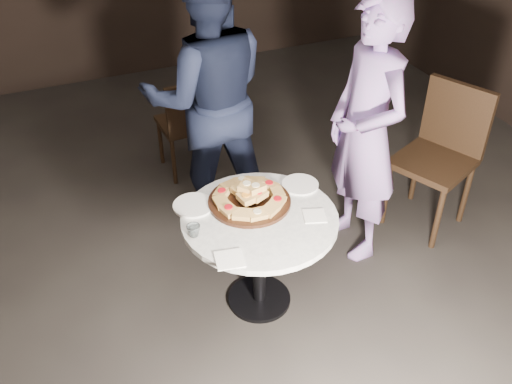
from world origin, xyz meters
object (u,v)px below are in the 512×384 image
(table, at_px, (260,233))
(chair_far, at_px, (188,121))
(water_glass, at_px, (194,231))
(serving_board, at_px, (249,201))
(focaccia_pile, at_px, (250,195))
(chair_right, at_px, (442,147))
(diner_teal, at_px, (366,133))
(diner_navy, at_px, (208,98))

(table, bearing_deg, chair_far, 87.60)
(water_glass, bearing_deg, table, 1.76)
(serving_board, bearing_deg, water_glass, -158.56)
(focaccia_pile, bearing_deg, chair_right, 5.79)
(chair_far, bearing_deg, diner_teal, 118.90)
(diner_navy, relative_size, diner_teal, 1.06)
(serving_board, distance_m, diner_navy, 0.87)
(focaccia_pile, xyz_separation_m, chair_far, (0.06, 1.35, -0.22))
(table, relative_size, serving_board, 2.45)
(water_glass, distance_m, chair_far, 1.57)
(focaccia_pile, bearing_deg, water_glass, -158.43)
(table, xyz_separation_m, chair_right, (1.46, 0.29, 0.05))
(table, relative_size, diner_navy, 0.63)
(water_glass, height_order, diner_teal, diner_teal)
(chair_far, bearing_deg, table, 85.72)
(chair_far, height_order, chair_right, chair_right)
(chair_far, height_order, diner_navy, diner_navy)
(serving_board, relative_size, chair_right, 0.47)
(chair_far, bearing_deg, water_glass, 71.79)
(chair_right, xyz_separation_m, diner_navy, (-1.40, 0.69, 0.33))
(serving_board, height_order, chair_right, chair_right)
(chair_far, xyz_separation_m, chair_right, (1.40, -1.20, 0.09))
(table, bearing_deg, diner_teal, 16.99)
(water_glass, height_order, chair_right, chair_right)
(focaccia_pile, bearing_deg, diner_teal, 7.63)
(focaccia_pile, relative_size, water_glass, 5.75)
(focaccia_pile, height_order, diner_navy, diner_navy)
(water_glass, distance_m, diner_navy, 1.10)
(serving_board, height_order, diner_teal, diner_teal)
(water_glass, distance_m, chair_right, 1.86)
(focaccia_pile, bearing_deg, diner_navy, 85.97)
(chair_right, bearing_deg, water_glass, -104.14)
(serving_board, xyz_separation_m, diner_navy, (0.06, 0.84, 0.25))
(focaccia_pile, distance_m, chair_right, 1.47)
(serving_board, bearing_deg, chair_far, 87.25)
(table, distance_m, diner_teal, 0.90)
(chair_right, xyz_separation_m, diner_teal, (-0.66, -0.04, 0.28))
(chair_right, bearing_deg, diner_navy, -139.44)
(serving_board, distance_m, water_glass, 0.40)
(serving_board, height_order, chair_far, chair_far)
(diner_navy, bearing_deg, water_glass, 77.72)
(chair_right, height_order, diner_navy, diner_navy)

